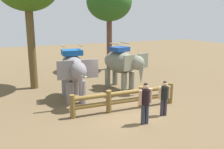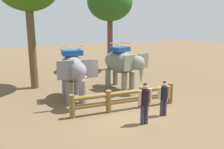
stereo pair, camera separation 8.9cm
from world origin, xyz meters
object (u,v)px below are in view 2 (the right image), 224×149
at_px(log_fence, 125,98).
at_px(tourist_woman_in_black, 164,96).
at_px(elephant_center, 122,64).
at_px(tree_back_center, 110,2).
at_px(elephant_near_left, 73,70).
at_px(tourist_man_in_blue, 145,101).

xyz_separation_m(log_fence, tourist_woman_in_black, (1.21, -1.32, 0.32)).
height_order(log_fence, elephant_center, elephant_center).
bearing_deg(tree_back_center, tourist_woman_in_black, -100.84).
relative_size(elephant_near_left, tourist_woman_in_black, 2.15).
bearing_deg(tree_back_center, log_fence, -109.67).
distance_m(log_fence, tourist_man_in_blue, 1.76).
bearing_deg(tourist_man_in_blue, elephant_center, 73.44).
height_order(elephant_near_left, tourist_woman_in_black, elephant_near_left).
distance_m(log_fence, tourist_woman_in_black, 1.82).
xyz_separation_m(elephant_near_left, tourist_man_in_blue, (1.78, -4.07, -0.62)).
bearing_deg(elephant_center, tourist_woman_in_black, -93.00).
height_order(log_fence, tree_back_center, tree_back_center).
bearing_deg(elephant_center, tree_back_center, 73.09).
distance_m(elephant_near_left, elephant_center, 3.36).
xyz_separation_m(elephant_near_left, elephant_center, (3.24, 0.86, -0.06)).
bearing_deg(log_fence, tree_back_center, 70.33).
height_order(elephant_center, tourist_man_in_blue, elephant_center).
distance_m(elephant_near_left, tourist_woman_in_black, 4.80).
height_order(elephant_near_left, tourist_man_in_blue, elephant_near_left).
height_order(elephant_center, tree_back_center, tree_back_center).
distance_m(elephant_near_left, tourist_man_in_blue, 4.49).
xyz_separation_m(elephant_near_left, tree_back_center, (4.94, 6.45, 3.81)).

